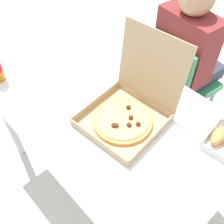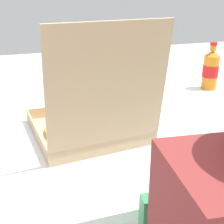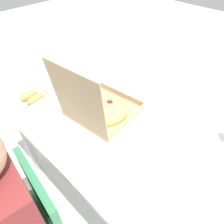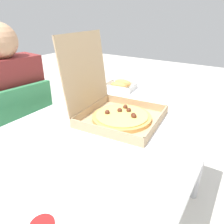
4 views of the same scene
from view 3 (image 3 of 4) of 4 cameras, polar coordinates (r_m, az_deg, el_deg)
ground_plane at (r=1.77m, az=1.03°, el=-19.61°), size 10.00×10.00×0.00m
dining_table at (r=1.24m, az=1.39°, el=-5.44°), size 1.32×0.82×0.72m
pizza_box_open at (r=1.20m, az=-3.36°, el=1.14°), size 0.39×0.43×0.39m
bread_side_box at (r=1.41m, az=-20.80°, el=3.64°), size 0.17×0.21×0.06m
paper_menu at (r=1.01m, az=18.09°, el=-16.98°), size 0.21×0.15×0.00m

